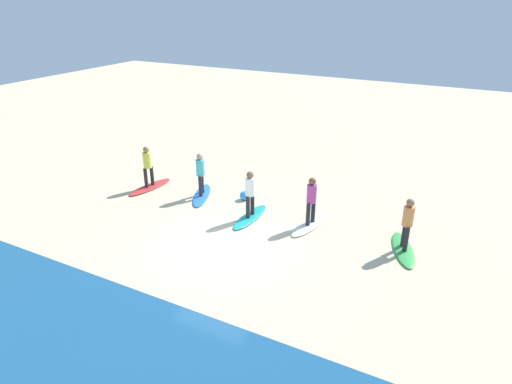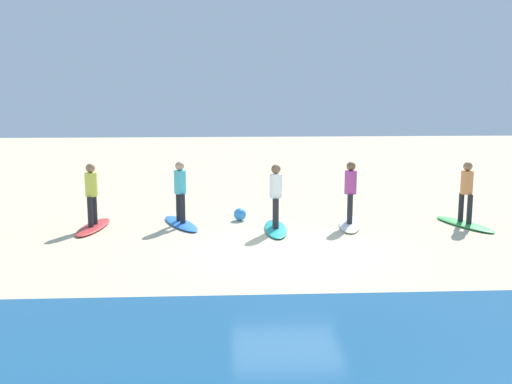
{
  "view_description": "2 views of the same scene",
  "coord_description": "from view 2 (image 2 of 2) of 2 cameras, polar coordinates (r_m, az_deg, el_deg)",
  "views": [
    {
      "loc": [
        -6.38,
        10.02,
        7.15
      ],
      "look_at": [
        0.15,
        -2.59,
        0.75
      ],
      "focal_mm": 31.25,
      "sensor_mm": 36.0,
      "label": 1
    },
    {
      "loc": [
        1.42,
        13.38,
        3.78
      ],
      "look_at": [
        0.62,
        -1.6,
        1.1
      ],
      "focal_mm": 42.91,
      "sensor_mm": 36.0,
      "label": 2
    }
  ],
  "objects": [
    {
      "name": "ground_plane",
      "position": [
        13.97,
        2.92,
        -5.57
      ],
      "size": [
        60.0,
        60.0,
        0.0
      ],
      "primitive_type": "plane",
      "color": "beige"
    },
    {
      "name": "surfer_blue",
      "position": [
        16.42,
        -7.08,
        0.45
      ],
      "size": [
        0.32,
        0.43,
        1.64
      ],
      "color": "#232328",
      "rests_on": "surfboard_blue"
    },
    {
      "name": "surfboard_white",
      "position": [
        16.63,
        8.71,
        -2.96
      ],
      "size": [
        0.92,
        2.17,
        0.09
      ],
      "primitive_type": "ellipsoid",
      "rotation": [
        0.0,
        0.0,
        1.39
      ],
      "color": "white",
      "rests_on": "ground"
    },
    {
      "name": "surfer_white",
      "position": [
        16.44,
        8.8,
        0.41
      ],
      "size": [
        0.32,
        0.45,
        1.64
      ],
      "color": "#232328",
      "rests_on": "surfboard_white"
    },
    {
      "name": "surfer_red",
      "position": [
        16.46,
        -15.09,
        0.19
      ],
      "size": [
        0.32,
        0.46,
        1.64
      ],
      "color": "#232328",
      "rests_on": "surfboard_red"
    },
    {
      "name": "surfboard_teal",
      "position": [
        15.91,
        1.83,
        -3.44
      ],
      "size": [
        0.6,
        2.11,
        0.09
      ],
      "primitive_type": "ellipsoid",
      "rotation": [
        0.0,
        0.0,
        1.55
      ],
      "color": "teal",
      "rests_on": "ground"
    },
    {
      "name": "beach_ball",
      "position": [
        17.01,
        -1.51,
        -2.1
      ],
      "size": [
        0.35,
        0.35,
        0.35
      ],
      "primitive_type": "sphere",
      "color": "#338CE5",
      "rests_on": "ground"
    },
    {
      "name": "surfboard_blue",
      "position": [
        16.62,
        -7.01,
        -2.93
      ],
      "size": [
        1.34,
        2.15,
        0.09
      ],
      "primitive_type": "ellipsoid",
      "rotation": [
        0.0,
        0.0,
        1.98
      ],
      "color": "blue",
      "rests_on": "ground"
    },
    {
      "name": "surfer_green",
      "position": [
        17.16,
        19.03,
        0.38
      ],
      "size": [
        0.32,
        0.44,
        1.64
      ],
      "color": "#232328",
      "rests_on": "surfboard_green"
    },
    {
      "name": "surfer_teal",
      "position": [
        15.71,
        1.85,
        0.08
      ],
      "size": [
        0.32,
        0.46,
        1.64
      ],
      "color": "#232328",
      "rests_on": "surfboard_teal"
    },
    {
      "name": "surfboard_green",
      "position": [
        17.34,
        18.85,
        -2.85
      ],
      "size": [
        1.26,
        2.16,
        0.09
      ],
      "primitive_type": "ellipsoid",
      "rotation": [
        0.0,
        0.0,
        1.93
      ],
      "color": "green",
      "rests_on": "ground"
    },
    {
      "name": "surfboard_red",
      "position": [
        16.65,
        -14.94,
        -3.17
      ],
      "size": [
        0.84,
        2.16,
        0.09
      ],
      "primitive_type": "ellipsoid",
      "rotation": [
        0.0,
        0.0,
        1.43
      ],
      "color": "red",
      "rests_on": "ground"
    }
  ]
}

